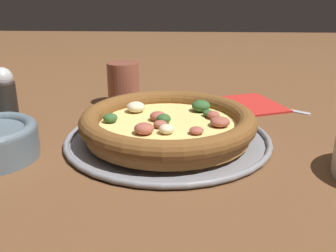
# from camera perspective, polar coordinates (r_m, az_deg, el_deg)

# --- Properties ---
(ground_plane) EXTENTS (3.00, 3.00, 0.00)m
(ground_plane) POSITION_cam_1_polar(r_m,az_deg,el_deg) (0.62, 0.00, -2.26)
(ground_plane) COLOR brown
(pizza_tray) EXTENTS (0.32, 0.32, 0.01)m
(pizza_tray) POSITION_cam_1_polar(r_m,az_deg,el_deg) (0.62, 0.00, -1.84)
(pizza_tray) COLOR gray
(pizza_tray) RESTS_ON ground_plane
(pizza) EXTENTS (0.27, 0.27, 0.04)m
(pizza) POSITION_cam_1_polar(r_m,az_deg,el_deg) (0.61, 0.01, 0.38)
(pizza) COLOR #A86B33
(pizza) RESTS_ON pizza_tray
(drinking_cup) EXTENTS (0.06, 0.06, 0.09)m
(drinking_cup) POSITION_cam_1_polar(r_m,az_deg,el_deg) (0.80, -6.49, 6.07)
(drinking_cup) COLOR brown
(drinking_cup) RESTS_ON ground_plane
(napkin) EXTENTS (0.17, 0.14, 0.01)m
(napkin) POSITION_cam_1_polar(r_m,az_deg,el_deg) (0.82, 12.10, 3.24)
(napkin) COLOR #B2231E
(napkin) RESTS_ON ground_plane
(fork) EXTENTS (0.12, 0.17, 0.00)m
(fork) POSITION_cam_1_polar(r_m,az_deg,el_deg) (0.83, 12.88, 3.18)
(fork) COLOR #B7B7BC
(fork) RESTS_ON ground_plane
(pepper_shaker) EXTENTS (0.04, 0.04, 0.12)m
(pepper_shaker) POSITION_cam_1_polar(r_m,az_deg,el_deg) (0.67, -22.38, 3.04)
(pepper_shaker) COLOR black
(pepper_shaker) RESTS_ON ground_plane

